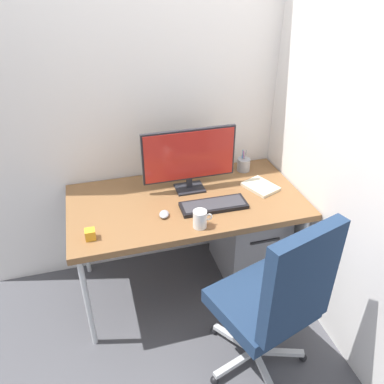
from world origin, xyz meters
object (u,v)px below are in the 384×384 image
(monitor, at_px, (189,157))
(coffee_mug, at_px, (200,219))
(pen_holder, at_px, (244,164))
(notebook, at_px, (261,187))
(filing_cabinet, at_px, (248,233))
(office_chair, at_px, (276,299))
(mouse, at_px, (164,214))
(keyboard, at_px, (214,205))
(desk_clamp_accessory, at_px, (90,234))

(monitor, height_order, coffee_mug, monitor)
(pen_holder, relative_size, notebook, 0.74)
(filing_cabinet, bearing_deg, office_chair, -105.05)
(mouse, xyz_separation_m, coffee_mug, (0.18, -0.16, 0.04))
(keyboard, relative_size, coffee_mug, 3.64)
(desk_clamp_accessory, bearing_deg, filing_cabinet, 15.55)
(keyboard, xyz_separation_m, notebook, (0.38, 0.13, -0.00))
(notebook, relative_size, coffee_mug, 1.89)
(filing_cabinet, height_order, coffee_mug, coffee_mug)
(monitor, relative_size, pen_holder, 3.81)
(keyboard, xyz_separation_m, pen_holder, (0.37, 0.40, 0.04))
(pen_holder, bearing_deg, office_chair, -102.88)
(office_chair, relative_size, coffee_mug, 9.60)
(keyboard, distance_m, pen_holder, 0.55)
(coffee_mug, relative_size, desk_clamp_accessory, 1.92)
(office_chair, height_order, mouse, office_chair)
(office_chair, distance_m, mouse, 0.82)
(coffee_mug, bearing_deg, pen_holder, 48.77)
(office_chair, height_order, pen_holder, office_chair)
(office_chair, xyz_separation_m, monitor, (-0.20, 0.95, 0.39))
(filing_cabinet, xyz_separation_m, mouse, (-0.68, -0.21, 0.44))
(filing_cabinet, height_order, pen_holder, pen_holder)
(mouse, bearing_deg, desk_clamp_accessory, -149.86)
(keyboard, xyz_separation_m, coffee_mug, (-0.14, -0.17, 0.04))
(keyboard, height_order, mouse, mouse)
(mouse, distance_m, desk_clamp_accessory, 0.46)
(filing_cabinet, distance_m, coffee_mug, 0.78)
(monitor, bearing_deg, desk_clamp_accessory, -150.89)
(mouse, bearing_deg, monitor, 66.90)
(filing_cabinet, distance_m, keyboard, 0.60)
(monitor, bearing_deg, office_chair, -77.87)
(office_chair, relative_size, monitor, 1.80)
(keyboard, height_order, notebook, keyboard)
(filing_cabinet, distance_m, desk_clamp_accessory, 1.25)
(notebook, bearing_deg, mouse, 169.85)
(office_chair, height_order, monitor, monitor)
(pen_holder, bearing_deg, desk_clamp_accessory, -155.40)
(monitor, relative_size, notebook, 2.82)
(keyboard, bearing_deg, monitor, 108.16)
(office_chair, bearing_deg, monitor, 102.13)
(office_chair, xyz_separation_m, coffee_mug, (-0.26, 0.51, 0.21))
(desk_clamp_accessory, bearing_deg, mouse, 12.82)
(office_chair, height_order, keyboard, office_chair)
(filing_cabinet, height_order, desk_clamp_accessory, desk_clamp_accessory)
(filing_cabinet, height_order, monitor, monitor)
(coffee_mug, bearing_deg, desk_clamp_accessory, 174.61)
(mouse, bearing_deg, notebook, 29.18)
(monitor, height_order, desk_clamp_accessory, monitor)
(pen_holder, distance_m, notebook, 0.27)
(pen_holder, xyz_separation_m, notebook, (0.02, -0.27, -0.04))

